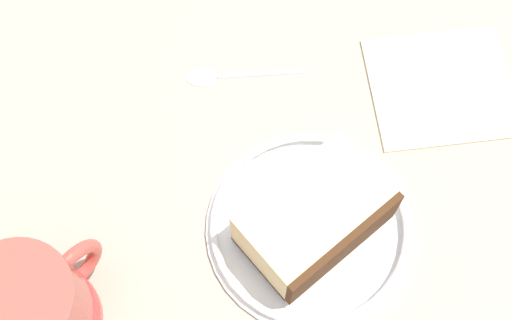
{
  "coord_description": "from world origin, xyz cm",
  "views": [
    {
      "loc": [
        -7.05,
        22.24,
        57.53
      ],
      "look_at": [
        -4.11,
        -0.51,
        3.0
      ],
      "focal_mm": 48.47,
      "sensor_mm": 36.0,
      "label": 1
    }
  ],
  "objects": [
    {
      "name": "ground_plane",
      "position": [
        0.0,
        0.0,
        -1.2
      ],
      "size": [
        151.49,
        151.49,
        2.4
      ],
      "primitive_type": "cube",
      "color": "tan"
    },
    {
      "name": "small_plate",
      "position": [
        -9.34,
        4.14,
        0.75
      ],
      "size": [
        17.87,
        17.87,
        1.54
      ],
      "color": "white",
      "rests_on": "ground_plane"
    },
    {
      "name": "cake_slice",
      "position": [
        -9.54,
        4.32,
        3.77
      ],
      "size": [
        13.43,
        13.68,
        5.7
      ],
      "color": "#472814",
      "rests_on": "small_plate"
    },
    {
      "name": "tea_mug",
      "position": [
        10.9,
        14.59,
        4.57
      ],
      "size": [
        8.82,
        10.59,
        9.84
      ],
      "color": "#BF4C3F",
      "rests_on": "ground_plane"
    },
    {
      "name": "teaspoon",
      "position": [
        0.56,
        -9.89,
        0.35
      ],
      "size": [
        11.47,
        3.47,
        0.8
      ],
      "color": "silver",
      "rests_on": "ground_plane"
    },
    {
      "name": "folded_napkin",
      "position": [
        -20.37,
        -11.35,
        0.3
      ],
      "size": [
        15.84,
        14.88,
        0.6
      ],
      "primitive_type": "cube",
      "rotation": [
        0.0,
        0.0,
        0.25
      ],
      "color": "beige",
      "rests_on": "ground_plane"
    }
  ]
}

